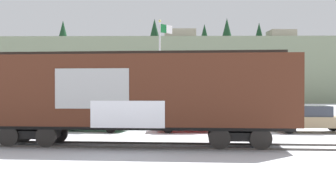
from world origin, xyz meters
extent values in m
plane|color=silver|center=(0.00, 0.00, 0.00)|extent=(260.00, 260.00, 0.00)
cube|color=#4C4742|center=(-1.15, -0.72, 0.04)|extent=(59.85, 4.38, 0.08)
cube|color=#4C4742|center=(-1.04, 0.72, 0.04)|extent=(59.85, 4.38, 0.08)
cube|color=#472316|center=(-1.09, 0.00, 2.46)|extent=(14.09, 4.05, 2.97)
cube|color=#2D2823|center=(-1.09, 0.00, 4.06)|extent=(13.21, 1.34, 0.24)
cube|color=#999999|center=(-2.67, -1.44, 2.53)|extent=(3.05, 0.25, 1.64)
cube|color=silver|center=(-1.21, -1.55, 1.49)|extent=(3.03, 0.25, 1.10)
cube|color=black|center=(-1.09, 0.00, 0.87)|extent=(13.72, 2.65, 0.20)
cube|color=black|center=(-5.65, 0.33, 0.51)|extent=(2.19, 1.53, 0.36)
cylinder|color=black|center=(-6.55, -0.33, 0.46)|extent=(0.93, 0.19, 0.92)
cylinder|color=black|center=(-6.45, 1.10, 0.46)|extent=(0.93, 0.19, 0.92)
cylinder|color=black|center=(-4.86, -0.45, 0.46)|extent=(0.93, 0.19, 0.92)
cylinder|color=black|center=(-4.75, 0.98, 0.46)|extent=(0.93, 0.19, 0.92)
cube|color=black|center=(3.46, -0.33, 0.51)|extent=(2.19, 1.53, 0.36)
cylinder|color=black|center=(2.56, -0.98, 0.46)|extent=(0.93, 0.19, 0.92)
cylinder|color=black|center=(2.67, 0.45, 0.46)|extent=(0.93, 0.19, 0.92)
cylinder|color=black|center=(4.26, -1.10, 0.46)|extent=(0.93, 0.19, 0.92)
cylinder|color=black|center=(4.36, 0.33, 0.46)|extent=(0.93, 0.19, 0.92)
cylinder|color=silver|center=(-0.30, 10.30, 3.62)|extent=(0.12, 0.12, 7.24)
sphere|color=#D8CC66|center=(-0.30, 10.30, 7.32)|extent=(0.18, 0.18, 0.18)
cube|color=#14662D|center=(0.15, 10.75, 6.84)|extent=(0.84, 0.83, 0.60)
cube|color=white|center=(0.36, 10.95, 6.84)|extent=(0.44, 0.43, 0.60)
cube|color=slate|center=(0.00, 75.95, 6.22)|extent=(133.53, 42.31, 12.44)
cube|color=#9E9384|center=(22.77, 63.26, 13.54)|extent=(5.32, 4.70, 2.20)
cube|color=#9E9384|center=(2.07, 63.26, 13.61)|extent=(6.40, 5.10, 2.33)
cone|color=#193D23|center=(-3.17, 63.82, 14.83)|extent=(2.39, 2.39, 4.78)
cone|color=#193D23|center=(11.70, 63.35, 14.85)|extent=(2.41, 2.41, 4.82)
cone|color=#193D23|center=(18.44, 64.05, 14.44)|extent=(2.00, 2.00, 4.00)
cone|color=#193D23|center=(7.22, 64.79, 14.37)|extent=(1.93, 1.93, 3.86)
cone|color=#193D23|center=(-21.58, 61.84, 14.50)|extent=(2.05, 2.05, 4.11)
cube|color=#1E5933|center=(-4.32, 6.36, 0.70)|extent=(4.82, 2.62, 0.77)
cube|color=#2D333D|center=(-4.38, 6.37, 1.46)|extent=(2.22, 1.92, 0.75)
cylinder|color=black|center=(-2.64, 6.85, 0.32)|extent=(0.67, 0.34, 0.64)
cylinder|color=black|center=(-2.97, 5.24, 0.32)|extent=(0.67, 0.34, 0.64)
cylinder|color=black|center=(-5.67, 7.48, 0.32)|extent=(0.67, 0.34, 0.64)
cylinder|color=black|center=(-6.01, 5.87, 0.32)|extent=(0.67, 0.34, 0.64)
cube|color=#B21E1E|center=(1.85, 5.99, 0.65)|extent=(4.54, 1.84, 0.65)
cube|color=#2D333D|center=(1.52, 5.98, 1.33)|extent=(2.28, 1.62, 0.71)
cylinder|color=black|center=(3.37, 6.85, 0.32)|extent=(0.64, 0.23, 0.64)
cylinder|color=black|center=(3.40, 5.19, 0.32)|extent=(0.64, 0.23, 0.64)
cylinder|color=black|center=(0.31, 6.78, 0.32)|extent=(0.64, 0.23, 0.64)
cylinder|color=black|center=(0.34, 5.13, 0.32)|extent=(0.64, 0.23, 0.64)
cube|color=#9E8966|center=(8.74, 5.72, 0.63)|extent=(4.49, 2.04, 0.62)
cube|color=#2D333D|center=(8.59, 5.73, 1.25)|extent=(2.37, 1.73, 0.61)
cylinder|color=black|center=(10.28, 6.47, 0.32)|extent=(0.65, 0.26, 0.64)
cylinder|color=black|center=(7.30, 6.65, 0.32)|extent=(0.65, 0.26, 0.64)
cylinder|color=black|center=(7.20, 4.97, 0.32)|extent=(0.65, 0.26, 0.64)
camera|label=1|loc=(0.62, -17.31, 2.46)|focal=42.02mm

